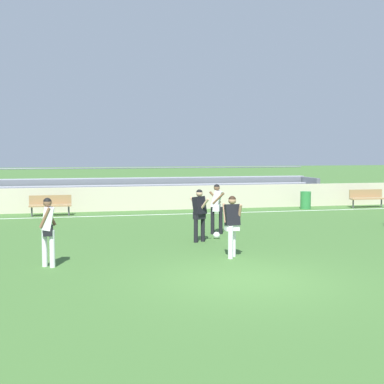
% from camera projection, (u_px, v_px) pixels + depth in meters
% --- Properties ---
extents(ground_plane, '(160.00, 160.00, 0.00)m').
position_uv_depth(ground_plane, '(243.00, 279.00, 11.88)').
color(ground_plane, '#3D662D').
extents(field_line_sideline, '(44.00, 0.12, 0.01)m').
position_uv_depth(field_line_sideline, '(157.00, 215.00, 23.76)').
color(field_line_sideline, white).
rests_on(field_line_sideline, ground).
extents(sideline_wall, '(48.00, 0.16, 1.14)m').
position_uv_depth(sideline_wall, '(151.00, 198.00, 25.52)').
color(sideline_wall, beige).
rests_on(sideline_wall, ground).
extents(bleacher_stand, '(18.71, 2.57, 1.93)m').
position_uv_depth(bleacher_stand, '(144.00, 190.00, 27.77)').
color(bleacher_stand, '#9EA3AD').
rests_on(bleacher_stand, ground).
extents(bench_near_bin, '(1.80, 0.40, 0.90)m').
position_uv_depth(bench_near_bin, '(367.00, 197.00, 26.65)').
color(bench_near_bin, '#99754C').
rests_on(bench_near_bin, ground).
extents(bench_far_left, '(1.80, 0.40, 0.90)m').
position_uv_depth(bench_far_left, '(50.00, 203.00, 23.28)').
color(bench_far_left, '#99754C').
rests_on(bench_far_left, ground).
extents(trash_bin, '(0.51, 0.51, 0.85)m').
position_uv_depth(trash_bin, '(306.00, 200.00, 26.08)').
color(trash_bin, '#2D7F3D').
rests_on(trash_bin, ground).
extents(player_white_dropping_back, '(0.49, 0.65, 1.72)m').
position_uv_depth(player_white_dropping_back, '(217.00, 204.00, 18.21)').
color(player_white_dropping_back, black).
rests_on(player_white_dropping_back, ground).
extents(player_dark_on_ball, '(0.50, 0.71, 1.65)m').
position_uv_depth(player_dark_on_ball, '(199.00, 211.00, 16.64)').
color(player_dark_on_ball, black).
rests_on(player_dark_on_ball, ground).
extents(player_dark_trailing_run, '(0.44, 0.45, 1.66)m').
position_uv_depth(player_dark_trailing_run, '(232.00, 221.00, 14.21)').
color(player_dark_trailing_run, white).
rests_on(player_dark_trailing_run, ground).
extents(player_white_wide_left, '(0.40, 0.45, 1.71)m').
position_uv_depth(player_white_wide_left, '(48.00, 226.00, 13.07)').
color(player_white_wide_left, white).
rests_on(player_white_wide_left, ground).
extents(soccer_ball, '(0.22, 0.22, 0.22)m').
position_uv_depth(soccer_ball, '(217.00, 235.00, 17.34)').
color(soccer_ball, white).
rests_on(soccer_ball, ground).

